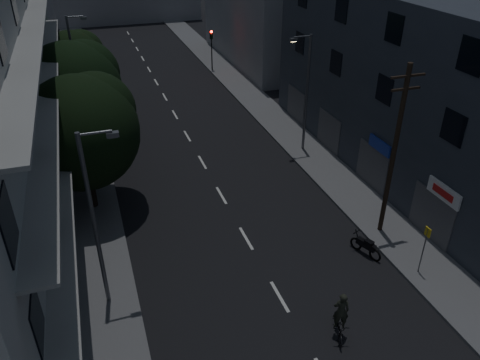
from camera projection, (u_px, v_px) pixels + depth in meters
ground at (186, 133)px, 36.00m from camera, size 160.00×160.00×0.00m
sidewalk_left at (85, 146)px, 33.88m from camera, size 3.00×90.00×0.15m
sidewalk_right at (276, 120)px, 38.05m from camera, size 3.00×90.00×0.15m
lane_markings at (170, 105)px, 41.11m from camera, size 0.15×60.50×0.01m
building_right at (421, 95)px, 27.57m from camera, size 6.19×28.00×11.00m
building_far_right at (256, 0)px, 49.99m from camera, size 6.00×20.00×13.00m
tree_near at (81, 128)px, 24.68m from camera, size 6.22×6.22×7.67m
tree_mid at (73, 87)px, 30.01m from camera, size 6.38×6.38×7.85m
tree_far at (74, 60)px, 38.29m from camera, size 5.26×5.26×6.51m
traffic_signal_far_right at (211, 42)px, 48.29m from camera, size 0.28×0.37×4.10m
traffic_signal_far_left at (85, 51)px, 45.05m from camera, size 0.28×0.37×4.10m
street_lamp_left_near at (96, 215)px, 18.31m from camera, size 1.51×0.25×8.00m
street_lamp_right at (306, 89)px, 31.18m from camera, size 1.51×0.25×8.00m
street_lamp_left_far at (76, 63)px, 36.32m from camera, size 1.51×0.25×8.00m
utility_pole at (394, 150)px, 22.62m from camera, size 1.80×0.24×9.00m
bus_stop_sign at (425, 242)px, 21.21m from camera, size 0.06×0.35×2.52m
motorcycle at (366, 247)px, 23.20m from camera, size 0.86×1.77×1.19m
cyclist at (340, 321)px, 18.63m from camera, size 1.17×1.84×2.20m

